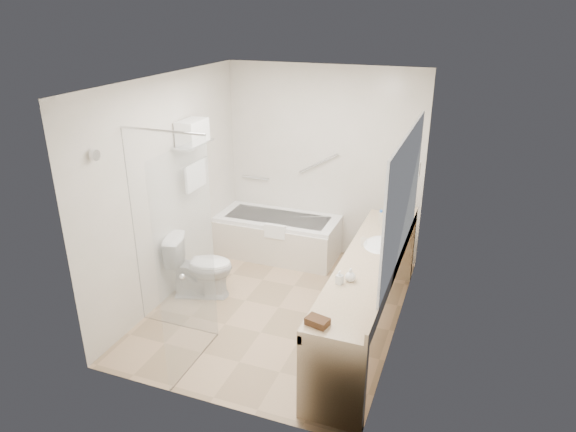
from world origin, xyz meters
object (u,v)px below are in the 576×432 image
(amenity_basket, at_px, (317,321))
(water_bottle_left, at_px, (398,210))
(toilet, at_px, (200,266))
(vanity_counter, at_px, (369,280))
(bathtub, at_px, (278,236))

(amenity_basket, bearing_deg, water_bottle_left, 85.03)
(toilet, distance_m, water_bottle_left, 2.40)
(vanity_counter, height_order, toilet, vanity_counter)
(bathtub, height_order, amenity_basket, amenity_basket)
(amenity_basket, bearing_deg, bathtub, 117.77)
(toilet, bearing_deg, vanity_counter, -110.15)
(vanity_counter, relative_size, amenity_basket, 15.36)
(amenity_basket, relative_size, water_bottle_left, 1.06)
(bathtub, bearing_deg, amenity_basket, -62.23)
(vanity_counter, distance_m, water_bottle_left, 1.28)
(bathtub, xyz_separation_m, vanity_counter, (1.52, -1.39, 0.36))
(bathtub, relative_size, amenity_basket, 9.10)
(water_bottle_left, bearing_deg, vanity_counter, -92.73)
(toilet, distance_m, amenity_basket, 2.30)
(bathtub, distance_m, water_bottle_left, 1.72)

